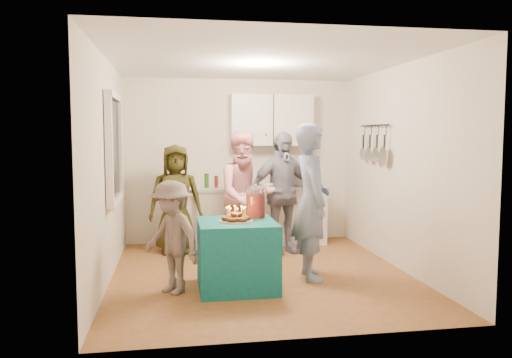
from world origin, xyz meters
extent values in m
plane|color=brown|center=(0.00, 0.00, 0.00)|extent=(4.00, 4.00, 0.00)
plane|color=white|center=(0.00, 0.00, 2.60)|extent=(4.00, 4.00, 0.00)
plane|color=silver|center=(0.00, 2.00, 1.30)|extent=(3.60, 3.60, 0.00)
plane|color=silver|center=(-1.80, 0.00, 1.30)|extent=(4.00, 4.00, 0.00)
plane|color=silver|center=(1.80, 0.00, 1.30)|extent=(4.00, 4.00, 0.00)
cube|color=black|center=(-1.77, 0.30, 1.55)|extent=(0.04, 1.00, 1.20)
cube|color=white|center=(0.20, 1.70, 0.43)|extent=(2.20, 0.58, 0.86)
cube|color=beige|center=(0.20, 1.70, 0.89)|extent=(2.24, 0.62, 0.05)
cube|color=white|center=(0.50, 1.85, 1.95)|extent=(1.30, 0.30, 0.80)
cube|color=black|center=(1.72, 0.70, 1.60)|extent=(0.12, 1.00, 0.60)
imported|color=white|center=(0.74, 1.70, 1.06)|extent=(0.55, 0.38, 0.30)
cube|color=#0F6065|center=(-0.36, -0.52, 0.38)|extent=(0.85, 0.85, 0.76)
cylinder|color=red|center=(-0.11, -0.31, 0.93)|extent=(0.22, 0.22, 0.34)
imported|color=#7B89B3|center=(0.56, -0.26, 0.93)|extent=(0.47, 0.69, 1.85)
imported|color=#534F17|center=(-1.02, 1.33, 0.79)|extent=(0.81, 0.56, 1.58)
imported|color=pink|center=(-0.06, 0.85, 0.88)|extent=(0.97, 0.82, 1.77)
imported|color=black|center=(0.49, 1.07, 0.88)|extent=(1.11, 0.71, 1.76)
imported|color=#5D4E4A|center=(-1.07, -0.58, 0.61)|extent=(0.86, 0.90, 1.23)
camera|label=1|loc=(-1.04, -5.95, 1.71)|focal=35.00mm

